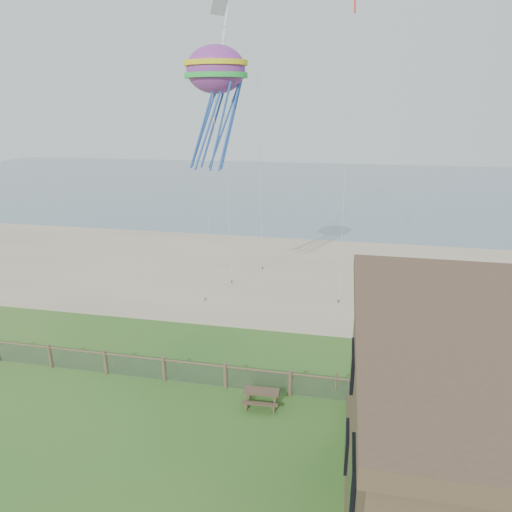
{
  "coord_description": "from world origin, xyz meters",
  "views": [
    {
      "loc": [
        4.94,
        -11.61,
        12.3
      ],
      "look_at": [
        1.03,
        8.0,
        5.85
      ],
      "focal_mm": 32.0,
      "sensor_mm": 36.0,
      "label": 1
    }
  ],
  "objects": [
    {
      "name": "ocean",
      "position": [
        0.0,
        66.0,
        0.0
      ],
      "size": [
        160.0,
        68.0,
        0.02
      ],
      "primitive_type": "cube",
      "color": "slate",
      "rests_on": "ground"
    },
    {
      "name": "kite_white",
      "position": [
        -2.36,
        14.99,
        16.66
      ],
      "size": [
        2.42,
        2.24,
        3.4
      ],
      "primitive_type": null,
      "rotation": [
        0.44,
        0.0,
        0.93
      ],
      "color": "silver"
    },
    {
      "name": "octopus_kite",
      "position": [
        -1.95,
        12.45,
        12.47
      ],
      "size": [
        3.98,
        3.5,
        6.82
      ],
      "primitive_type": null,
      "rotation": [
        0.0,
        0.0,
        0.43
      ],
      "color": "#F82735"
    },
    {
      "name": "chainlink_fence",
      "position": [
        0.0,
        6.0,
        0.55
      ],
      "size": [
        36.2,
        0.2,
        1.25
      ],
      "primitive_type": null,
      "color": "brown",
      "rests_on": "ground"
    },
    {
      "name": "picnic_table",
      "position": [
        1.86,
        5.0,
        0.32
      ],
      "size": [
        1.58,
        1.22,
        0.65
      ],
      "primitive_type": null,
      "rotation": [
        0.0,
        0.0,
        0.04
      ],
      "color": "brown",
      "rests_on": "ground"
    },
    {
      "name": "sand_beach",
      "position": [
        0.0,
        22.0,
        0.0
      ],
      "size": [
        72.0,
        20.0,
        0.02
      ],
      "primitive_type": "cube",
      "color": "tan",
      "rests_on": "ground"
    },
    {
      "name": "ground",
      "position": [
        0.0,
        0.0,
        0.0
      ],
      "size": [
        160.0,
        160.0,
        0.0
      ],
      "primitive_type": "plane",
      "color": "#255B1F",
      "rests_on": "ground"
    }
  ]
}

